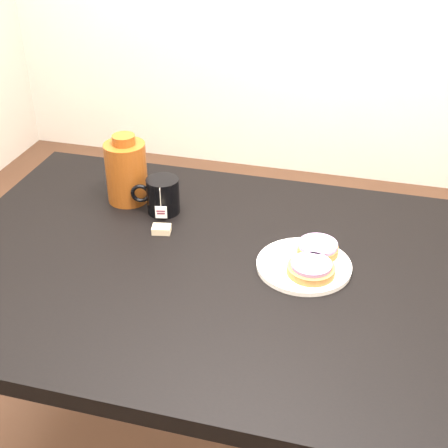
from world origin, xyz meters
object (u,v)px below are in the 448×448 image
object	(u,v)px
mug	(162,195)
teabag_pouch	(161,229)
bagel_back	(318,248)
bagel_front	(311,268)
plate	(304,265)
table	(237,296)
bagel_package	(126,171)

from	to	relation	value
mug	teabag_pouch	xyz separation A→B (m)	(0.03, -0.10, -0.04)
bagel_back	teabag_pouch	xyz separation A→B (m)	(-0.39, 0.01, -0.02)
bagel_front	plate	bearing A→B (deg)	121.75
table	mug	distance (m)	0.34
table	bagel_package	bearing A→B (deg)	147.62
table	bagel_back	world-z (taller)	bagel_back
bagel_front	bagel_package	bearing A→B (deg)	156.94
bagel_front	bagel_package	world-z (taller)	bagel_package
mug	bagel_package	bearing A→B (deg)	149.62
table	mug	xyz separation A→B (m)	(-0.25, 0.19, 0.13)
plate	mug	distance (m)	0.43
mug	bagel_front	bearing A→B (deg)	-36.70
mug	table	bearing A→B (deg)	-50.04
teabag_pouch	bagel_front	bearing A→B (deg)	-13.08
table	bagel_package	distance (m)	0.46
mug	bagel_package	distance (m)	0.12
teabag_pouch	mug	bearing A→B (deg)	107.72
plate	teabag_pouch	bearing A→B (deg)	171.05
plate	bagel_front	world-z (taller)	bagel_front
table	bagel_back	xyz separation A→B (m)	(0.17, 0.09, 0.11)
mug	teabag_pouch	bearing A→B (deg)	-84.63
bagel_front	bagel_back	bearing A→B (deg)	87.51
bagel_package	bagel_back	bearing A→B (deg)	-14.93
plate	mug	bearing A→B (deg)	158.46
bagel_package	mug	bearing A→B (deg)	-18.03
table	mug	bearing A→B (deg)	142.31
teabag_pouch	bagel_back	bearing A→B (deg)	-0.94
bagel_front	bagel_package	size ratio (longest dim) A/B	0.72
table	bagel_package	xyz separation A→B (m)	(-0.36, 0.23, 0.17)
bagel_package	bagel_front	bearing A→B (deg)	-23.06
bagel_front	mug	bearing A→B (deg)	155.65
plate	mug	xyz separation A→B (m)	(-0.39, 0.16, 0.04)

